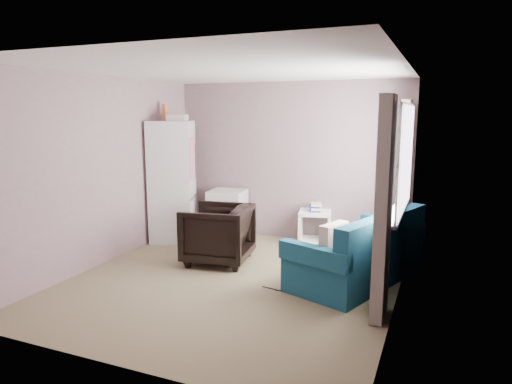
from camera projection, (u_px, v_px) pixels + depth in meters
room at (234, 179)px, 5.36m from camera, size 3.84×4.24×2.54m
armchair at (218, 231)px, 6.19m from camera, size 0.91×0.95×0.87m
fridge at (172, 181)px, 7.19m from camera, size 0.84×0.84×2.15m
washing_machine at (228, 213)px, 7.44m from camera, size 0.61×0.61×0.78m
side_table at (315, 225)px, 7.02m from camera, size 0.57×0.57×0.66m
sofa at (361, 256)px, 5.50m from camera, size 1.49×2.11×0.86m
window_dressing at (396, 191)px, 5.35m from camera, size 0.17×2.62×2.18m
floor_cables at (280, 289)px, 5.26m from camera, size 0.44×0.13×0.01m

